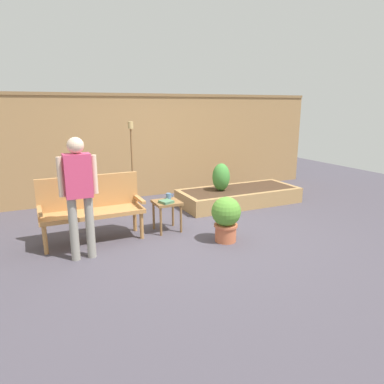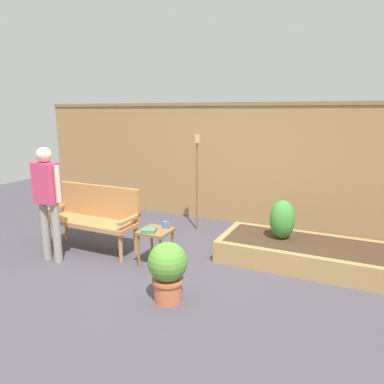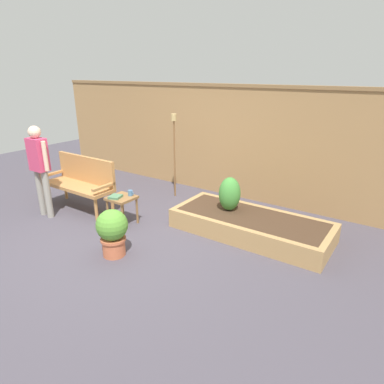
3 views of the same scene
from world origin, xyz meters
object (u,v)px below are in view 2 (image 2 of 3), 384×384
object	(u,v)px
cup_on_table	(165,225)
person_by_bench	(48,194)
garden_bench	(94,213)
shrub_near_bench	(282,219)
side_table	(156,236)
tiki_torch	(197,165)
potted_boxwood	(168,269)
book_on_table	(149,230)

from	to	relation	value
cup_on_table	person_by_bench	xyz separation A→B (m)	(-1.43, -0.63, 0.41)
garden_bench	shrub_near_bench	size ratio (longest dim) A/B	2.68
garden_bench	person_by_bench	world-z (taller)	person_by_bench
side_table	person_by_bench	world-z (taller)	person_by_bench
tiki_torch	person_by_bench	distance (m)	2.40
cup_on_table	person_by_bench	size ratio (longest dim) A/B	0.07
side_table	tiki_torch	distance (m)	1.71
cup_on_table	potted_boxwood	bearing A→B (deg)	-59.47
side_table	person_by_bench	distance (m)	1.54
shrub_near_bench	garden_bench	bearing A→B (deg)	-163.51
person_by_bench	garden_bench	bearing A→B (deg)	70.18
tiki_torch	person_by_bench	world-z (taller)	tiki_torch
side_table	potted_boxwood	world-z (taller)	potted_boxwood
book_on_table	shrub_near_bench	world-z (taller)	shrub_near_bench
side_table	book_on_table	size ratio (longest dim) A/B	2.61
cup_on_table	tiki_torch	bearing A→B (deg)	97.29
potted_boxwood	book_on_table	bearing A→B (deg)	133.64
potted_boxwood	tiki_torch	xyz separation A→B (m)	(-0.71, 2.31, 0.75)
garden_bench	tiki_torch	size ratio (longest dim) A/B	0.88
side_table	cup_on_table	world-z (taller)	cup_on_table
person_by_bench	book_on_table	bearing A→B (deg)	17.69
shrub_near_bench	person_by_bench	distance (m)	3.17
garden_bench	person_by_bench	xyz separation A→B (m)	(-0.23, -0.63, 0.39)
cup_on_table	potted_boxwood	distance (m)	1.05
cup_on_table	potted_boxwood	world-z (taller)	potted_boxwood
book_on_table	tiki_torch	xyz separation A→B (m)	(-0.06, 1.63, 0.62)
garden_bench	tiki_torch	xyz separation A→B (m)	(1.02, 1.42, 0.58)
side_table	tiki_torch	world-z (taller)	tiki_torch
shrub_near_bench	cup_on_table	bearing A→B (deg)	-151.24
cup_on_table	side_table	bearing A→B (deg)	-122.49
garden_bench	cup_on_table	bearing A→B (deg)	0.17
shrub_near_bench	person_by_bench	bearing A→B (deg)	-153.71
shrub_near_bench	person_by_bench	xyz separation A→B (m)	(-2.82, -1.39, 0.36)
garden_bench	cup_on_table	distance (m)	1.20
side_table	cup_on_table	size ratio (longest dim) A/B	4.21
side_table	book_on_table	world-z (taller)	book_on_table
garden_bench	potted_boxwood	world-z (taller)	garden_bench
cup_on_table	book_on_table	bearing A→B (deg)	-120.10
side_table	cup_on_table	xyz separation A→B (m)	(0.08, 0.13, 0.13)
potted_boxwood	tiki_torch	distance (m)	2.54
book_on_table	tiki_torch	distance (m)	1.75
side_table	garden_bench	bearing A→B (deg)	173.78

